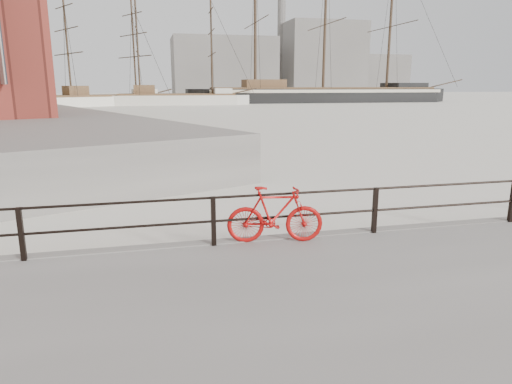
{
  "coord_description": "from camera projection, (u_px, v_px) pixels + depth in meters",
  "views": [
    {
      "loc": [
        -4.68,
        -8.76,
        3.48
      ],
      "look_at": [
        -2.24,
        1.5,
        1.0
      ],
      "focal_mm": 32.0,
      "sensor_mm": 36.0,
      "label": 1
    }
  ],
  "objects": [
    {
      "name": "barque_black",
      "position": [
        323.0,
        102.0,
        94.01
      ],
      "size": [
        62.85,
        21.07,
        35.27
      ],
      "primitive_type": null,
      "rotation": [
        0.0,
        0.0,
        -0.01
      ],
      "color": "black",
      "rests_on": "ground"
    },
    {
      "name": "guardrail",
      "position": [
        375.0,
        210.0,
        9.81
      ],
      "size": [
        28.0,
        0.1,
        1.0
      ],
      "primitive_type": null,
      "color": "black",
      "rests_on": "promenade"
    },
    {
      "name": "industrial_west",
      "position": [
        224.0,
        67.0,
        145.18
      ],
      "size": [
        32.0,
        18.0,
        18.0
      ],
      "primitive_type": "cube",
      "color": "gray",
      "rests_on": "ground"
    },
    {
      "name": "bicycle",
      "position": [
        275.0,
        215.0,
        9.19
      ],
      "size": [
        1.96,
        0.62,
        1.17
      ],
      "primitive_type": "imported",
      "rotation": [
        0.0,
        0.0,
        -0.17
      ],
      "color": "#B00D0B",
      "rests_on": "promenade"
    },
    {
      "name": "ground",
      "position": [
        369.0,
        245.0,
        10.15
      ],
      "size": [
        400.0,
        400.0,
        0.0
      ],
      "primitive_type": "plane",
      "color": "white",
      "rests_on": "ground"
    },
    {
      "name": "industrial_mid",
      "position": [
        321.0,
        60.0,
        157.1
      ],
      "size": [
        26.0,
        20.0,
        24.0
      ],
      "primitive_type": "cube",
      "color": "gray",
      "rests_on": "ground"
    },
    {
      "name": "schooner_mid",
      "position": [
        177.0,
        105.0,
        82.08
      ],
      "size": [
        28.48,
        12.78,
        20.29
      ],
      "primitive_type": null,
      "rotation": [
        0.0,
        0.0,
        -0.03
      ],
      "color": "beige",
      "rests_on": "ground"
    },
    {
      "name": "smokestack",
      "position": [
        281.0,
        30.0,
        156.62
      ],
      "size": [
        2.8,
        2.8,
        44.0
      ],
      "primitive_type": "cylinder",
      "color": "gray",
      "rests_on": "ground"
    },
    {
      "name": "promenade",
      "position": [
        505.0,
        330.0,
        6.32
      ],
      "size": [
        36.0,
        8.0,
        0.35
      ],
      "primitive_type": "cube",
      "color": "gray",
      "rests_on": "ground"
    },
    {
      "name": "industrial_east",
      "position": [
        374.0,
        75.0,
        168.15
      ],
      "size": [
        20.0,
        16.0,
        14.0
      ],
      "primitive_type": "cube",
      "color": "gray",
      "rests_on": "ground"
    },
    {
      "name": "schooner_left",
      "position": [
        106.0,
        106.0,
        79.23
      ],
      "size": [
        28.28,
        22.95,
        19.49
      ],
      "primitive_type": null,
      "rotation": [
        0.0,
        0.0,
        0.51
      ],
      "color": "white",
      "rests_on": "ground"
    },
    {
      "name": "snow_mounds",
      "position": [
        512.0,
        235.0,
        9.27
      ],
      "size": [
        21.08,
        3.11,
        0.34
      ],
      "color": "white",
      "rests_on": "promenade"
    }
  ]
}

